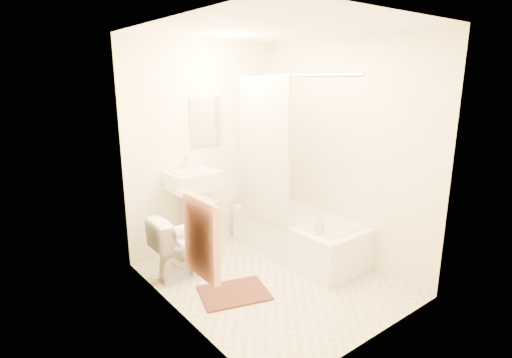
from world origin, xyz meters
TOP-DOWN VIEW (x-y plane):
  - floor at (0.00, 0.00)m, footprint 2.40×2.40m
  - ceiling at (0.00, 0.00)m, footprint 2.40×2.40m
  - wall_back at (0.00, 1.20)m, footprint 2.00×0.02m
  - wall_left at (-1.00, 0.00)m, footprint 0.02×2.40m
  - wall_right at (1.00, 0.00)m, footprint 0.02×2.40m
  - mirror at (0.00, 1.18)m, footprint 0.40×0.03m
  - curtain_rod at (0.30, 0.10)m, footprint 0.03×1.70m
  - shower_curtain at (0.30, 0.50)m, footprint 0.04×0.80m
  - towel_bar at (-0.96, -0.25)m, footprint 0.02×0.60m
  - towel at (-0.93, -0.25)m, footprint 0.06×0.45m
  - toilet_paper at (-0.93, 0.12)m, footprint 0.11×0.12m
  - toilet at (-0.64, 0.62)m, footprint 0.66×0.37m
  - sink at (-0.30, 1.01)m, footprint 0.55×0.44m
  - bathtub at (0.65, 0.30)m, footprint 0.70×1.60m
  - bath_mat at (-0.46, 0.00)m, footprint 0.74×0.64m
  - soap_bottle at (0.44, -0.22)m, footprint 0.12×0.12m
  - scrub_brush at (0.64, 0.74)m, footprint 0.11×0.21m

SIDE VIEW (x-z plane):
  - floor at x=0.00m, z-range 0.00..0.00m
  - bath_mat at x=-0.46m, z-range 0.00..0.02m
  - bathtub at x=0.65m, z-range 0.00..0.45m
  - toilet at x=-0.64m, z-range 0.00..0.65m
  - scrub_brush at x=0.64m, z-range 0.45..0.49m
  - sink at x=-0.30m, z-range 0.00..1.07m
  - soap_bottle at x=0.44m, z-range 0.45..0.65m
  - toilet_paper at x=-0.93m, z-range 0.64..0.76m
  - towel at x=-0.93m, z-range 0.45..1.11m
  - towel_bar at x=-0.96m, z-range 1.09..1.11m
  - wall_back at x=0.00m, z-range 0.00..2.40m
  - wall_left at x=-1.00m, z-range 0.00..2.40m
  - wall_right at x=1.00m, z-range 0.00..2.40m
  - shower_curtain at x=0.30m, z-range 0.44..2.00m
  - mirror at x=0.00m, z-range 1.23..1.77m
  - curtain_rod at x=0.30m, z-range 1.98..2.02m
  - ceiling at x=0.00m, z-range 2.40..2.40m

